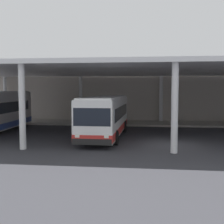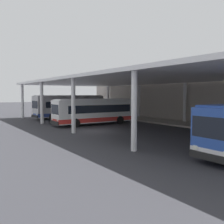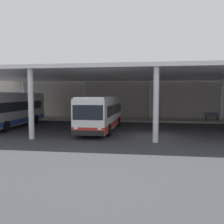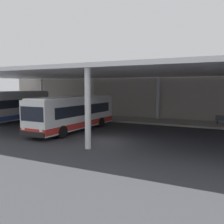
# 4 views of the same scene
# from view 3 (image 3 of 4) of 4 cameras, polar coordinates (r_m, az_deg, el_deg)

# --- Properties ---
(ground_plane) EXTENTS (200.00, 200.00, 0.00)m
(ground_plane) POSITION_cam_3_polar(r_m,az_deg,el_deg) (19.34, 10.21, -5.81)
(ground_plane) COLOR #333338
(platform_kerb) EXTENTS (42.00, 4.50, 0.18)m
(platform_kerb) POSITION_cam_3_polar(r_m,az_deg,el_deg) (30.97, 9.37, -1.89)
(platform_kerb) COLOR #A39E93
(platform_kerb) RESTS_ON ground
(station_building_facade) EXTENTS (48.00, 1.60, 6.47)m
(station_building_facade) POSITION_cam_3_polar(r_m,az_deg,el_deg) (34.05, 9.30, 3.95)
(station_building_facade) COLOR #ADA399
(station_building_facade) RESTS_ON ground
(canopy_shelter) EXTENTS (40.00, 17.00, 5.55)m
(canopy_shelter) POSITION_cam_3_polar(r_m,az_deg,el_deg) (24.63, 9.87, 8.67)
(canopy_shelter) COLOR silver
(canopy_shelter) RESTS_ON ground
(bus_nearest_bay) EXTENTS (3.12, 11.44, 3.57)m
(bus_nearest_bay) POSITION_cam_3_polar(r_m,az_deg,el_deg) (26.63, -23.15, 0.63)
(bus_nearest_bay) COLOR #B7B7BC
(bus_nearest_bay) RESTS_ON ground
(bus_second_bay) EXTENTS (2.85, 10.57, 3.17)m
(bus_second_bay) POSITION_cam_3_polar(r_m,az_deg,el_deg) (22.19, -2.49, -0.16)
(bus_second_bay) COLOR white
(bus_second_bay) RESTS_ON ground
(bench_waiting) EXTENTS (1.80, 0.45, 0.92)m
(bench_waiting) POSITION_cam_3_polar(r_m,az_deg,el_deg) (32.09, 23.11, -0.94)
(bench_waiting) COLOR #4C515B
(bench_waiting) RESTS_ON platform_kerb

